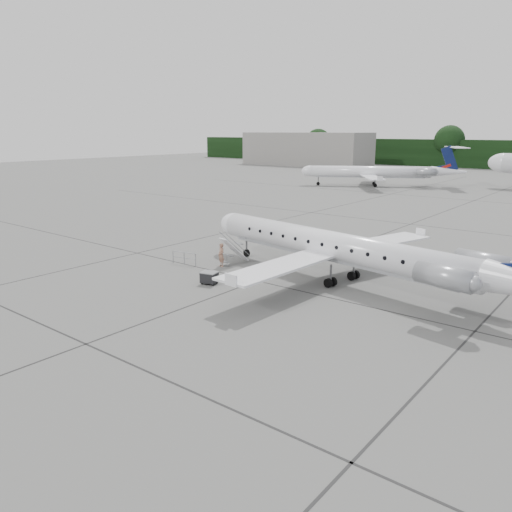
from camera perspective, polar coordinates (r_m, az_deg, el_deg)
The scene contains 8 objects.
ground at distance 31.09m, azimuth 3.97°, elevation -5.70°, with size 320.00×320.00×0.00m, color slate.
terminal_building at distance 159.72m, azimuth 5.75°, elevation 12.07°, with size 40.00×14.00×10.00m, color gray.
main_regional_jet at distance 35.76m, azimuth 8.80°, elevation 2.76°, with size 27.91×20.09×7.16m, color white, non-canonical shape.
airstair at distance 40.46m, azimuth -2.48°, elevation 0.67°, with size 0.85×2.42×2.24m, color white, non-canonical shape.
passenger at distance 39.68m, azimuth -3.99°, elevation 0.11°, with size 0.69×0.45×1.88m, color #9A6A54.
safety_railing at distance 40.71m, azimuth -8.20°, elevation -0.28°, with size 2.20×0.08×1.00m, color gray, non-canonical shape.
baggage_cart at distance 35.36m, azimuth -5.36°, elevation -2.46°, with size 1.08×0.88×0.94m, color black, non-canonical shape.
bg_regional_left at distance 100.64m, azimuth 12.89°, elevation 9.98°, with size 29.47×21.22×7.73m, color white, non-canonical shape.
Camera 1 is at (16.45, -24.19, 10.52)m, focal length 35.00 mm.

